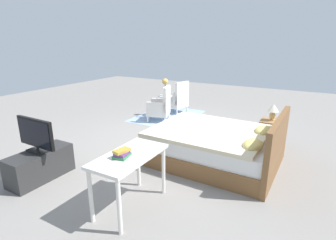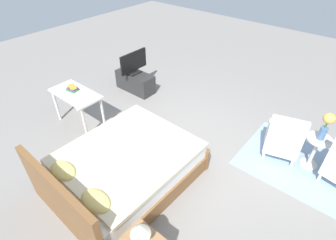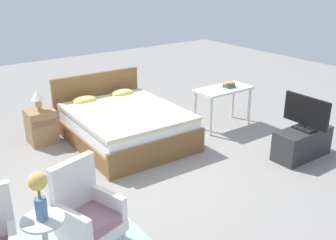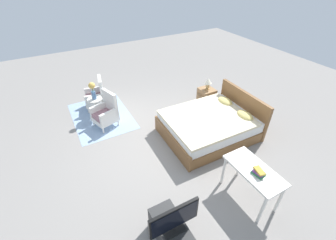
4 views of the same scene
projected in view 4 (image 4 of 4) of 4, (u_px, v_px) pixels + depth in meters
ground_plane at (166, 144)px, 5.40m from camera, size 16.00×16.00×0.00m
floor_rug at (101, 116)px, 6.34m from camera, size 2.10×1.50×0.01m
bed at (210, 125)px, 5.51m from camera, size 1.72×2.18×0.96m
armchair_by_window_left at (97, 96)px, 6.48m from camera, size 0.64×0.64×0.92m
armchair_by_window_right at (106, 113)px, 5.80m from camera, size 0.67×0.67×0.92m
side_table at (96, 106)px, 6.09m from camera, size 0.40×0.40×0.59m
flower_vase at (92, 89)px, 5.79m from camera, size 0.17×0.17×0.48m
nightstand at (206, 98)px, 6.61m from camera, size 0.44×0.41×0.57m
table_lamp at (208, 82)px, 6.31m from camera, size 0.22×0.22×0.33m
tv_stand at (174, 237)px, 3.38m from camera, size 0.96×0.40×0.45m
tv_flatscreen at (174, 220)px, 3.09m from camera, size 0.20×0.76×0.52m
vanity_desk at (253, 174)px, 3.87m from camera, size 1.04×0.52×0.73m
book_stack at (259, 172)px, 3.69m from camera, size 0.23×0.19×0.10m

